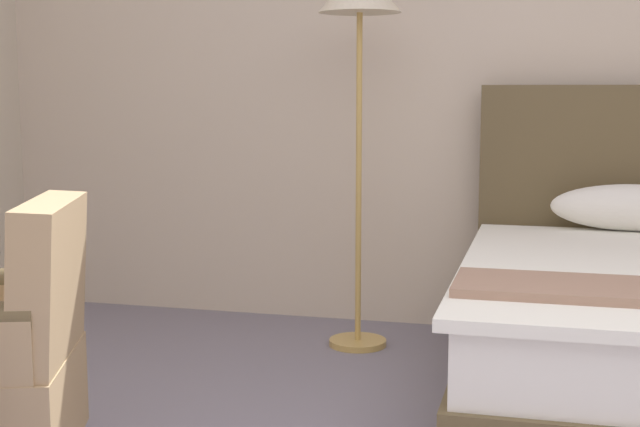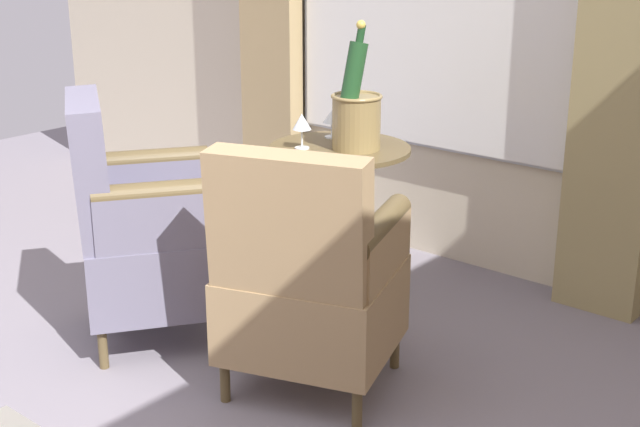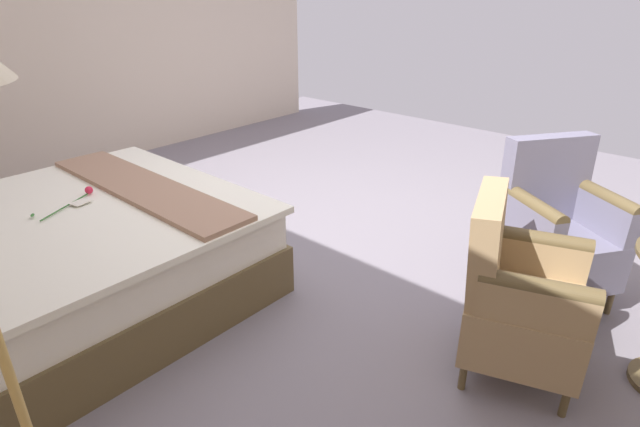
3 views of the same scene
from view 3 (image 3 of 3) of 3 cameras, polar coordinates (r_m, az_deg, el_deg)
name	(u,v)px [view 3 (image 3 of 3)]	position (r m, az deg, el deg)	size (l,w,h in m)	color
ground_plane	(324,238)	(3.86, 0.46, -2.86)	(7.59, 7.59, 0.00)	gray
wall_far_side	(95,11)	(5.94, -24.29, 20.31)	(0.12, 5.79, 3.07)	beige
bed	(51,262)	(3.26, -28.41, -4.90)	(1.86, 2.08, 1.26)	brown
armchair_by_window	(517,297)	(2.60, 21.62, -8.84)	(0.70, 0.71, 0.92)	brown
armchair_facing_bed	(556,231)	(3.29, 25.32, -1.78)	(0.77, 0.78, 0.98)	brown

